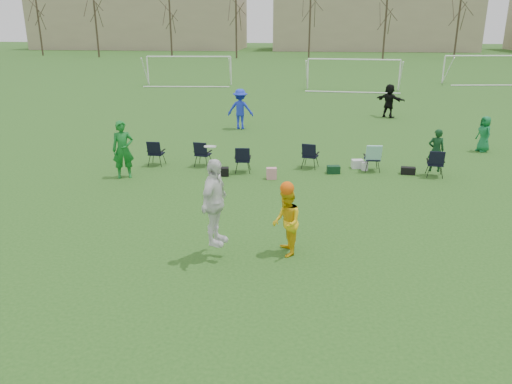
# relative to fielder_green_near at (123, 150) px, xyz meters

# --- Properties ---
(ground) EXTENTS (260.00, 260.00, 0.00)m
(ground) POSITION_rel_fielder_green_near_xyz_m (5.67, -6.47, -1.01)
(ground) COLOR #214F18
(ground) RESTS_ON ground
(fielder_green_near) EXTENTS (0.86, 0.72, 2.02)m
(fielder_green_near) POSITION_rel_fielder_green_near_xyz_m (0.00, 0.00, 0.00)
(fielder_green_near) COLOR #136D24
(fielder_green_near) RESTS_ON ground
(fielder_blue) EXTENTS (1.33, 0.79, 2.03)m
(fielder_blue) POSITION_rel_fielder_green_near_xyz_m (2.85, 8.92, 0.01)
(fielder_blue) COLOR #1C31D4
(fielder_blue) RESTS_ON ground
(fielder_green_far) EXTENTS (0.71, 0.86, 1.51)m
(fielder_green_far) POSITION_rel_fielder_green_near_xyz_m (13.73, 5.34, -0.25)
(fielder_green_far) COLOR #136D38
(fielder_green_far) RESTS_ON ground
(fielder_black) EXTENTS (1.75, 1.51, 1.90)m
(fielder_black) POSITION_rel_fielder_green_near_xyz_m (10.86, 13.12, -0.06)
(fielder_black) COLOR black
(fielder_black) RESTS_ON ground
(center_contest) EXTENTS (2.34, 1.48, 2.71)m
(center_contest) POSITION_rel_fielder_green_near_xyz_m (5.04, -5.78, 0.15)
(center_contest) COLOR white
(center_contest) RESTS_ON ground
(sideline_setup) EXTENTS (10.91, 2.10, 1.69)m
(sideline_setup) POSITION_rel_fielder_green_near_xyz_m (6.29, 1.59, -0.50)
(sideline_setup) COLOR #0F3719
(sideline_setup) RESTS_ON ground
(goal_left) EXTENTS (7.39, 0.76, 2.46)m
(goal_left) POSITION_rel_fielder_green_near_xyz_m (-4.33, 27.53, 0.92)
(goal_left) COLOR white
(goal_left) RESTS_ON ground
(goal_mid) EXTENTS (7.40, 0.63, 2.46)m
(goal_mid) POSITION_rel_fielder_green_near_xyz_m (9.67, 25.53, 0.92)
(goal_mid) COLOR white
(goal_mid) RESTS_ON ground
(goal_right) EXTENTS (7.35, 1.14, 2.46)m
(goal_right) POSITION_rel_fielder_green_near_xyz_m (21.67, 31.53, 0.92)
(goal_right) COLOR white
(goal_right) RESTS_ON ground
(tree_line) EXTENTS (110.28, 3.28, 11.40)m
(tree_line) POSITION_rel_fielder_green_near_xyz_m (5.91, 63.38, 4.08)
(tree_line) COLOR #382B21
(tree_line) RESTS_ON ground
(building_row) EXTENTS (126.00, 16.00, 13.00)m
(building_row) POSITION_rel_fielder_green_near_xyz_m (12.40, 89.53, 4.98)
(building_row) COLOR tan
(building_row) RESTS_ON ground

